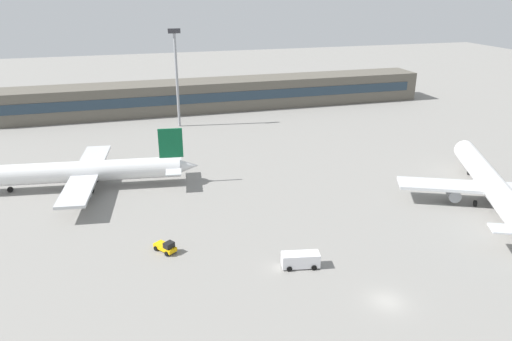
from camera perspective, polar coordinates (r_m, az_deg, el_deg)
name	(u,v)px	position (r m, az deg, el deg)	size (l,w,h in m)	color
ground_plane	(282,182)	(95.25, 3.13, -1.36)	(400.00, 400.00, 0.00)	gray
terminal_building	(218,95)	(151.78, -4.56, 8.96)	(132.70, 12.13, 9.00)	#5B564C
airplane_near	(491,183)	(95.01, 26.04, -1.39)	(31.30, 43.41, 11.43)	white
airplane_mid	(79,172)	(96.92, -20.23, -0.14)	(44.92, 31.53, 11.11)	silver
baggage_tug_yellow	(166,247)	(72.08, -10.60, -8.88)	(3.28, 3.81, 1.75)	#F2B20C
service_van_white	(300,260)	(67.56, 5.28, -10.48)	(5.48, 3.04, 2.08)	white
floodlight_tower_west	(176,71)	(131.56, -9.41, 11.51)	(3.20, 0.80, 25.93)	gray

